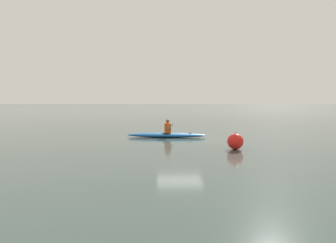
% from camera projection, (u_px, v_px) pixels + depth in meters
% --- Properties ---
extents(ground_plane, '(160.00, 160.00, 0.00)m').
position_uv_depth(ground_plane, '(180.00, 137.00, 17.74)').
color(ground_plane, '#384742').
extents(kayak, '(4.39, 1.07, 0.25)m').
position_uv_depth(kayak, '(167.00, 135.00, 17.57)').
color(kayak, '#1959A5').
rests_on(kayak, ground).
extents(kayaker, '(0.51, 2.41, 0.76)m').
position_uv_depth(kayaker, '(168.00, 127.00, 17.54)').
color(kayaker, '#E04C14').
rests_on(kayaker, kayak).
extents(mooring_buoy_white_far, '(0.68, 0.68, 0.72)m').
position_uv_depth(mooring_buoy_white_far, '(235.00, 141.00, 13.54)').
color(mooring_buoy_white_far, red).
rests_on(mooring_buoy_white_far, ground).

